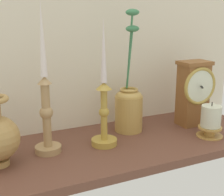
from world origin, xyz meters
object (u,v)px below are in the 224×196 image
(candlestick_tall_center, at_px, (46,106))
(brass_vase_jar, at_px, (129,105))
(candlestick_tall_left, at_px, (104,108))
(pillar_candle_front, at_px, (211,121))
(mantel_clock, at_px, (194,92))

(candlestick_tall_center, distance_m, brass_vase_jar, 0.29)
(candlestick_tall_left, height_order, pillar_candle_front, candlestick_tall_left)
(candlestick_tall_center, bearing_deg, pillar_candle_front, -11.83)
(candlestick_tall_left, relative_size, brass_vase_jar, 0.94)
(candlestick_tall_left, relative_size, pillar_candle_front, 3.28)
(candlestick_tall_center, bearing_deg, mantel_clock, 0.91)
(brass_vase_jar, bearing_deg, candlestick_tall_center, -169.55)
(candlestick_tall_center, height_order, pillar_candle_front, candlestick_tall_center)
(mantel_clock, xyz_separation_m, brass_vase_jar, (-0.23, 0.04, -0.03))
(mantel_clock, height_order, candlestick_tall_left, candlestick_tall_left)
(mantel_clock, bearing_deg, candlestick_tall_center, -179.09)
(brass_vase_jar, bearing_deg, candlestick_tall_left, -147.66)
(mantel_clock, bearing_deg, candlestick_tall_left, -174.66)
(candlestick_tall_center, height_order, brass_vase_jar, candlestick_tall_center)
(mantel_clock, height_order, pillar_candle_front, mantel_clock)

